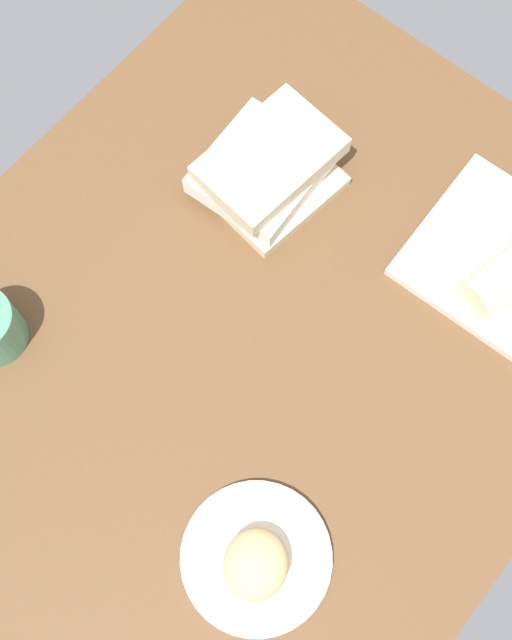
{
  "coord_description": "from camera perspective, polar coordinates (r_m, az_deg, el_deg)",
  "views": [
    {
      "loc": [
        -26.23,
        -22.61,
        112.77
      ],
      "look_at": [
        1.29,
        0.28,
        7.0
      ],
      "focal_mm": 45.7,
      "sensor_mm": 36.0,
      "label": 1
    }
  ],
  "objects": [
    {
      "name": "dining_table",
      "position": [
        1.16,
        -0.3,
        -1.34
      ],
      "size": [
        110.0,
        90.0,
        4.0
      ],
      "primitive_type": "cube",
      "color": "brown",
      "rests_on": "ground"
    },
    {
      "name": "round_plate",
      "position": [
        1.08,
        0.02,
        -16.3
      ],
      "size": [
        19.42,
        19.42,
        1.4
      ],
      "primitive_type": "cylinder",
      "color": "silver",
      "rests_on": "dining_table"
    },
    {
      "name": "scone_pastry",
      "position": [
        1.05,
        -0.02,
        -16.71
      ],
      "size": [
        11.56,
        11.21,
        5.05
      ],
      "primitive_type": "ellipsoid",
      "rotation": [
        0.0,
        0.0,
        3.6
      ],
      "color": "tan",
      "rests_on": "round_plate"
    },
    {
      "name": "square_plate",
      "position": [
        1.22,
        16.65,
        4.2
      ],
      "size": [
        24.5,
        24.5,
        1.6
      ],
      "primitive_type": "cube",
      "rotation": [
        0.0,
        0.0,
        0.04
      ],
      "color": "silver",
      "rests_on": "dining_table"
    },
    {
      "name": "sauce_cup",
      "position": [
        1.23,
        16.95,
        6.84
      ],
      "size": [
        5.9,
        5.9,
        2.32
      ],
      "color": "silver",
      "rests_on": "square_plate"
    },
    {
      "name": "breakfast_wrap",
      "position": [
        1.17,
        17.12,
        3.02
      ],
      "size": [
        13.72,
        8.82,
        5.98
      ],
      "primitive_type": "cylinder",
      "rotation": [
        1.57,
        0.0,
        4.47
      ],
      "color": "beige",
      "rests_on": "square_plate"
    },
    {
      "name": "book_stack",
      "position": [
        1.2,
        0.74,
        10.45
      ],
      "size": [
        20.74,
        18.64,
        8.69
      ],
      "color": "beige",
      "rests_on": "dining_table"
    }
  ]
}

